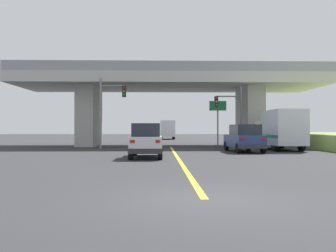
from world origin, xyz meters
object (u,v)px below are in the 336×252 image
(semi_truck_distant, at_px, (167,129))
(suv_crossing, at_px, (244,138))
(suv_lead, at_px, (146,141))
(traffic_signal_farside, at_px, (109,104))
(box_truck, at_px, (280,129))
(traffic_signal_nearside, at_px, (232,110))
(highway_sign, at_px, (218,112))

(semi_truck_distant, bearing_deg, suv_crossing, -81.75)
(suv_lead, bearing_deg, traffic_signal_farside, 110.05)
(suv_lead, xyz_separation_m, box_truck, (10.50, 7.49, 0.64))
(box_truck, relative_size, traffic_signal_nearside, 1.24)
(suv_crossing, xyz_separation_m, traffic_signal_nearside, (0.15, 5.12, 2.30))
(traffic_signal_nearside, bearing_deg, suv_crossing, -91.66)
(suv_crossing, bearing_deg, box_truck, 31.96)
(traffic_signal_nearside, height_order, semi_truck_distant, traffic_signal_nearside)
(box_truck, distance_m, traffic_signal_farside, 14.45)
(suv_lead, xyz_separation_m, traffic_signal_farside, (-3.59, 9.84, 2.79))
(suv_lead, bearing_deg, semi_truck_distant, 86.80)
(suv_lead, xyz_separation_m, traffic_signal_nearside, (7.17, 10.23, 2.31))
(suv_lead, relative_size, traffic_signal_farside, 0.75)
(box_truck, bearing_deg, traffic_signal_nearside, 140.56)
(highway_sign, relative_size, semi_truck_distant, 0.70)
(traffic_signal_farside, relative_size, highway_sign, 1.35)
(suv_lead, relative_size, box_truck, 0.68)
(suv_crossing, bearing_deg, traffic_signal_nearside, 85.87)
(box_truck, bearing_deg, highway_sign, 127.12)
(box_truck, relative_size, highway_sign, 1.48)
(highway_sign, bearing_deg, suv_lead, -116.07)
(suv_crossing, bearing_deg, suv_lead, -146.44)
(suv_lead, xyz_separation_m, suv_crossing, (7.02, 5.11, 0.00))
(box_truck, xyz_separation_m, highway_sign, (-4.15, 5.48, 1.68))
(box_truck, height_order, semi_truck_distant, box_truck)
(suv_crossing, distance_m, box_truck, 4.26)
(suv_lead, height_order, suv_crossing, same)
(suv_lead, height_order, box_truck, box_truck)
(suv_lead, distance_m, highway_sign, 14.63)
(traffic_signal_farside, bearing_deg, box_truck, -9.48)
(traffic_signal_farside, xyz_separation_m, semi_truck_distant, (5.75, 28.81, -2.21))
(suv_lead, distance_m, suv_crossing, 8.68)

